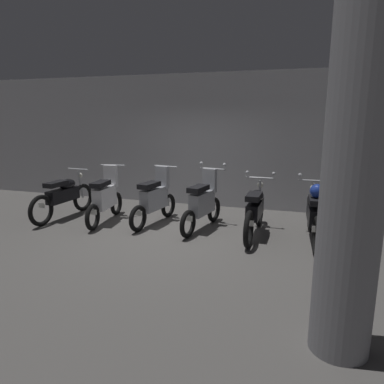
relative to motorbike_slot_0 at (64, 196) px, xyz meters
The scene contains 9 objects.
ground_plane 2.71m from the motorbike_slot_0, 10.72° to the right, with size 80.00×80.00×0.00m, color #565451.
back_wall 3.57m from the motorbike_slot_0, 39.35° to the left, with size 16.00×0.30×3.23m, color #ADADB2.
motorbike_slot_0 is the anchor object (origin of this frame).
motorbike_slot_1 1.04m from the motorbike_slot_0, ahead, with size 0.56×1.68×1.18m.
motorbike_slot_2 2.11m from the motorbike_slot_0, ahead, with size 0.56×1.67×1.18m.
motorbike_slot_3 3.15m from the motorbike_slot_0, ahead, with size 0.59×1.67×1.29m.
motorbike_slot_4 4.19m from the motorbike_slot_0, ahead, with size 0.59×1.95×1.15m.
motorbike_slot_5 5.24m from the motorbike_slot_0, ahead, with size 0.59×1.95×1.15m.
support_pillar 6.30m from the motorbike_slot_0, 29.70° to the right, with size 0.55×0.55×3.23m, color gray.
Camera 1 is at (2.30, -5.85, 2.19)m, focal length 32.68 mm.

